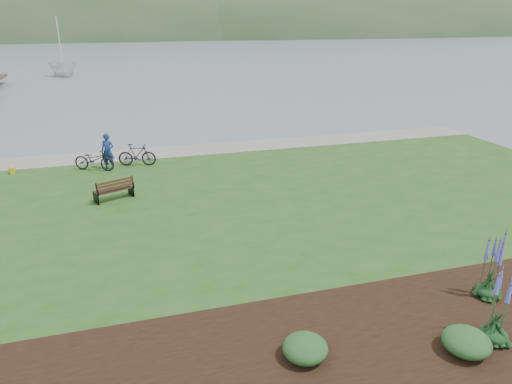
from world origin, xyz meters
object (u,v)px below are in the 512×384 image
bicycle_a (94,160)px  sailboat (65,77)px  park_bench (114,189)px  person (107,148)px

bicycle_a → sailboat: 43.34m
park_bench → sailboat: bearing=75.5°
park_bench → person: size_ratio=0.79×
person → bicycle_a: bearing=-155.2°
bicycle_a → person: bearing=-62.1°
person → sailboat: bearing=121.2°
park_bench → sailboat: size_ratio=0.07×
person → bicycle_a: 0.81m
bicycle_a → sailboat: (-5.42, 42.99, -0.92)m
person → sailboat: sailboat is taller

